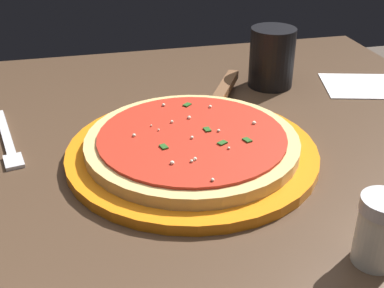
{
  "coord_description": "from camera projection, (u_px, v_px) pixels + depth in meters",
  "views": [
    {
      "loc": [
        -0.54,
        0.18,
        1.1
      ],
      "look_at": [
        0.03,
        0.05,
        0.78
      ],
      "focal_mm": 47.06,
      "sensor_mm": 36.0,
      "label": 1
    }
  ],
  "objects": [
    {
      "name": "pizza_server",
      "position": [
        220.0,
        98.0,
        0.8
      ],
      "size": [
        0.21,
        0.15,
        0.01
      ],
      "color": "silver",
      "rests_on": "serving_plate"
    },
    {
      "name": "pizza",
      "position": [
        192.0,
        142.0,
        0.67
      ],
      "size": [
        0.28,
        0.28,
        0.02
      ],
      "color": "#DBB26B",
      "rests_on": "serving_plate"
    },
    {
      "name": "parmesan_shaker",
      "position": [
        379.0,
        230.0,
        0.48
      ],
      "size": [
        0.05,
        0.05,
        0.07
      ],
      "color": "silver",
      "rests_on": "restaurant_table"
    },
    {
      "name": "fork",
      "position": [
        8.0,
        141.0,
        0.71
      ],
      "size": [
        0.19,
        0.05,
        0.0
      ],
      "color": "silver",
      "rests_on": "restaurant_table"
    },
    {
      "name": "napkin_folded_right",
      "position": [
        362.0,
        86.0,
        0.89
      ],
      "size": [
        0.15,
        0.16,
        0.0
      ],
      "primitive_type": "cube",
      "rotation": [
        0.0,
        0.0,
        -0.26
      ],
      "color": "white",
      "rests_on": "restaurant_table"
    },
    {
      "name": "cup_tall_drink",
      "position": [
        272.0,
        58.0,
        0.87
      ],
      "size": [
        0.08,
        0.08,
        0.1
      ],
      "primitive_type": "cylinder",
      "color": "black",
      "rests_on": "restaurant_table"
    },
    {
      "name": "serving_plate",
      "position": [
        192.0,
        153.0,
        0.67
      ],
      "size": [
        0.33,
        0.33,
        0.01
      ],
      "primitive_type": "cylinder",
      "color": "orange",
      "rests_on": "restaurant_table"
    },
    {
      "name": "restaurant_table",
      "position": [
        228.0,
        249.0,
        0.73
      ],
      "size": [
        0.99,
        0.86,
        0.76
      ],
      "color": "black",
      "rests_on": "ground_plane"
    }
  ]
}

